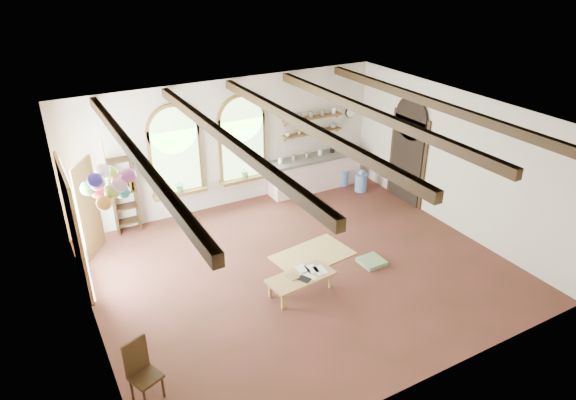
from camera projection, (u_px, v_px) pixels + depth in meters
floor at (301, 269)px, 10.54m from camera, size 8.00×8.00×0.00m
ceiling_beams at (303, 125)px, 9.16m from camera, size 6.20×6.80×0.18m
window_left at (175, 154)px, 11.89m from camera, size 1.30×0.28×2.20m
window_right at (242, 142)px, 12.63m from camera, size 1.30×0.28×2.20m
left_doorway at (74, 229)px, 9.73m from camera, size 0.10×1.90×2.50m
right_doorway at (407, 160)px, 12.94m from camera, size 0.10×1.30×2.40m
kitchen_counter at (315, 172)px, 13.83m from camera, size 2.68×0.62×0.94m
wall_shelf_lower at (312, 132)px, 13.49m from camera, size 1.70×0.24×0.04m
wall_shelf_upper at (313, 118)px, 13.31m from camera, size 1.70×0.24×0.04m
wall_clock at (351, 112)px, 13.93m from camera, size 0.32×0.04×0.32m
bookshelf at (124, 196)px, 11.57m from camera, size 0.53×0.32×1.80m
coffee_table at (301, 278)px, 9.71m from camera, size 1.35×0.73×0.37m
side_chair at (146, 383)px, 7.44m from camera, size 0.51×0.51×0.99m
floor_mat at (312, 255)px, 11.00m from camera, size 1.78×1.23×0.02m
floor_cushion at (372, 261)px, 10.72m from camera, size 0.50×0.50×0.08m
water_jug_a at (343, 177)px, 14.13m from camera, size 0.29×0.29×0.55m
water_jug_b at (361, 182)px, 13.78m from camera, size 0.32×0.32×0.62m
balloon_cluster at (109, 185)px, 8.68m from camera, size 0.88×0.92×1.16m
table_book at (289, 278)px, 9.62m from camera, size 0.19×0.26×0.02m
tablet at (304, 279)px, 9.59m from camera, size 0.26×0.29×0.01m
potted_plant_left at (180, 186)px, 12.16m from camera, size 0.27×0.23×0.30m
potted_plant_right at (245, 172)px, 12.89m from camera, size 0.27×0.23×0.30m
shelf_cup_a at (288, 134)px, 13.14m from camera, size 0.12×0.10×0.10m
shelf_cup_b at (299, 132)px, 13.29m from camera, size 0.10×0.10×0.09m
shelf_bowl_a at (311, 131)px, 13.45m from camera, size 0.22×0.22×0.05m
shelf_bowl_b at (322, 129)px, 13.60m from camera, size 0.20×0.20×0.06m
shelf_vase at (333, 124)px, 13.72m from camera, size 0.18×0.18×0.19m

